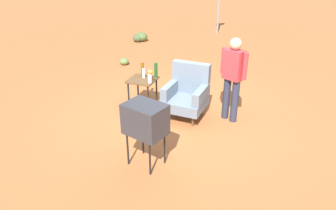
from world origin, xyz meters
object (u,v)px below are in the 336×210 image
(tv_on_stand, at_px, (145,120))
(soda_can_red, at_px, (151,76))
(flower_vase, at_px, (150,76))
(bottle_tall_amber, at_px, (142,69))
(person_standing, at_px, (233,75))
(bottle_wine_green, at_px, (156,70))
(side_table, at_px, (142,83))
(bottle_short_clear, at_px, (144,73))
(armchair, at_px, (187,93))

(tv_on_stand, height_order, soda_can_red, tv_on_stand)
(tv_on_stand, bearing_deg, flower_vase, 111.88)
(soda_can_red, xyz_separation_m, bottle_tall_amber, (-0.22, 0.06, 0.09))
(flower_vase, bearing_deg, person_standing, 5.40)
(bottle_wine_green, relative_size, bottle_tall_amber, 1.07)
(person_standing, xyz_separation_m, soda_can_red, (-1.71, 0.06, -0.26))
(side_table, bearing_deg, bottle_short_clear, 94.24)
(side_table, height_order, bottle_short_clear, bottle_short_clear)
(soda_can_red, bearing_deg, bottle_wine_green, 49.13)
(bottle_tall_amber, bearing_deg, person_standing, -3.69)
(person_standing, xyz_separation_m, bottle_tall_amber, (-1.93, 0.12, -0.18))
(armchair, relative_size, person_standing, 0.65)
(side_table, bearing_deg, flower_vase, -26.48)
(armchair, xyz_separation_m, bottle_wine_green, (-0.79, 0.30, 0.27))
(flower_vase, bearing_deg, armchair, 0.89)
(bottle_wine_green, height_order, soda_can_red, bottle_wine_green)
(side_table, height_order, person_standing, person_standing)
(side_table, distance_m, bottle_tall_amber, 0.30)
(bottle_tall_amber, bearing_deg, bottle_short_clear, -50.23)
(bottle_tall_amber, bearing_deg, bottle_wine_green, 6.27)
(person_standing, bearing_deg, flower_vase, -174.60)
(person_standing, height_order, soda_can_red, person_standing)
(soda_can_red, bearing_deg, flower_vase, -70.05)
(flower_vase, bearing_deg, bottle_tall_amber, 136.71)
(side_table, bearing_deg, bottle_tall_amber, 112.61)
(soda_can_red, height_order, bottle_short_clear, bottle_short_clear)
(armchair, distance_m, soda_can_red, 0.91)
(side_table, distance_m, soda_can_red, 0.24)
(tv_on_stand, height_order, person_standing, person_standing)
(armchair, height_order, soda_can_red, armchair)
(tv_on_stand, bearing_deg, side_table, 116.50)
(bottle_tall_amber, xyz_separation_m, bottle_short_clear, (0.06, -0.07, -0.05))
(armchair, relative_size, side_table, 1.73)
(side_table, relative_size, tv_on_stand, 0.59)
(person_standing, distance_m, bottle_wine_green, 1.65)
(bottle_wine_green, distance_m, bottle_short_clear, 0.27)
(soda_can_red, bearing_deg, side_table, -144.43)
(person_standing, distance_m, bottle_short_clear, 1.88)
(person_standing, distance_m, bottle_tall_amber, 1.94)
(person_standing, height_order, bottle_tall_amber, person_standing)
(armchair, xyz_separation_m, tv_on_stand, (-0.08, -1.78, 0.28))
(bottle_tall_amber, xyz_separation_m, flower_vase, (0.30, -0.28, -0.00))
(tv_on_stand, xyz_separation_m, person_standing, (0.93, 1.92, 0.16))
(person_standing, bearing_deg, soda_can_red, 177.85)
(soda_can_red, height_order, flower_vase, flower_vase)
(side_table, relative_size, bottle_short_clear, 3.06)
(bottle_wine_green, bearing_deg, tv_on_stand, -71.18)
(bottle_tall_amber, bearing_deg, armchair, -13.78)
(person_standing, height_order, flower_vase, person_standing)
(side_table, height_order, tv_on_stand, tv_on_stand)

